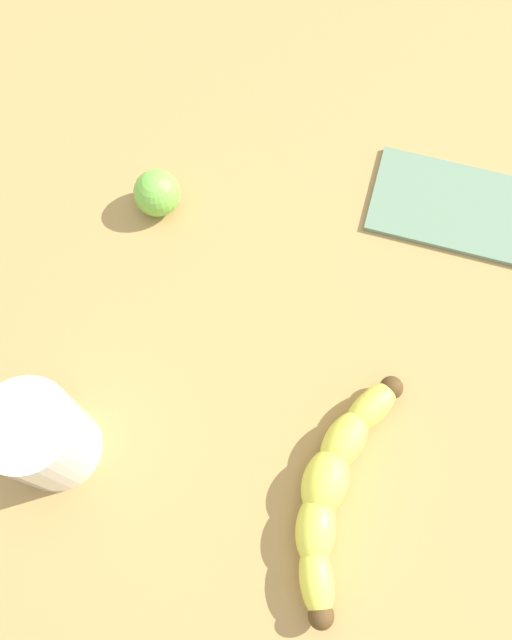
% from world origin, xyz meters
% --- Properties ---
extents(wooden_tabletop, '(1.20, 1.20, 0.03)m').
position_xyz_m(wooden_tabletop, '(0.00, 0.00, 0.01)').
color(wooden_tabletop, '#AE8649').
rests_on(wooden_tabletop, ground).
extents(banana, '(0.08, 0.22, 0.04)m').
position_xyz_m(banana, '(-0.08, 0.12, 0.05)').
color(banana, '#E7E44A').
rests_on(banana, wooden_tabletop).
extents(smoothie_glass, '(0.08, 0.08, 0.10)m').
position_xyz_m(smoothie_glass, '(0.17, 0.13, 0.08)').
color(smoothie_glass, silver).
rests_on(smoothie_glass, wooden_tabletop).
extents(lime_fruit, '(0.05, 0.05, 0.05)m').
position_xyz_m(lime_fruit, '(0.14, -0.13, 0.05)').
color(lime_fruit, '#75C142').
rests_on(lime_fruit, wooden_tabletop).
extents(folded_napkin, '(0.17, 0.12, 0.01)m').
position_xyz_m(folded_napkin, '(-0.16, -0.19, 0.03)').
color(folded_napkin, slate).
rests_on(folded_napkin, wooden_tabletop).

